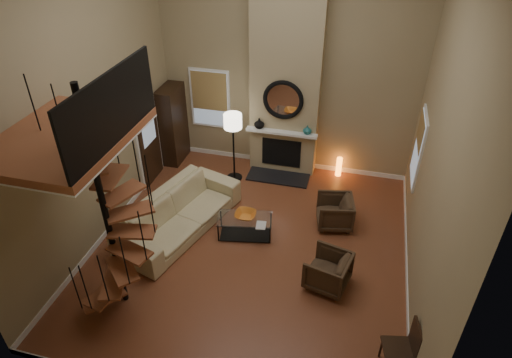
% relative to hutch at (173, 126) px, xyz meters
% --- Properties ---
extents(ground, '(6.00, 6.50, 0.01)m').
position_rel_hutch_xyz_m(ground, '(2.77, -2.82, -0.95)').
color(ground, brown).
rests_on(ground, ground).
extents(back_wall, '(6.00, 0.02, 5.50)m').
position_rel_hutch_xyz_m(back_wall, '(2.77, 0.43, 1.80)').
color(back_wall, '#9A8A63').
rests_on(back_wall, ground).
extents(front_wall, '(6.00, 0.02, 5.50)m').
position_rel_hutch_xyz_m(front_wall, '(2.77, -6.07, 1.80)').
color(front_wall, '#9A8A63').
rests_on(front_wall, ground).
extents(left_wall, '(0.02, 6.50, 5.50)m').
position_rel_hutch_xyz_m(left_wall, '(-0.23, -2.82, 1.80)').
color(left_wall, '#9A8A63').
rests_on(left_wall, ground).
extents(right_wall, '(0.02, 6.50, 5.50)m').
position_rel_hutch_xyz_m(right_wall, '(5.77, -2.82, 1.80)').
color(right_wall, '#9A8A63').
rests_on(right_wall, ground).
extents(baseboard_back, '(6.00, 0.02, 0.12)m').
position_rel_hutch_xyz_m(baseboard_back, '(2.77, 0.42, -0.89)').
color(baseboard_back, white).
rests_on(baseboard_back, ground).
extents(baseboard_left, '(0.02, 6.50, 0.12)m').
position_rel_hutch_xyz_m(baseboard_left, '(-0.22, -2.82, -0.89)').
color(baseboard_left, white).
rests_on(baseboard_left, ground).
extents(baseboard_right, '(0.02, 6.50, 0.12)m').
position_rel_hutch_xyz_m(baseboard_right, '(5.76, -2.82, -0.89)').
color(baseboard_right, white).
rests_on(baseboard_right, ground).
extents(chimney_breast, '(1.60, 0.38, 5.50)m').
position_rel_hutch_xyz_m(chimney_breast, '(2.77, 0.24, 1.80)').
color(chimney_breast, tan).
rests_on(chimney_breast, ground).
extents(hearth, '(1.50, 0.60, 0.04)m').
position_rel_hutch_xyz_m(hearth, '(2.77, -0.25, -0.93)').
color(hearth, black).
rests_on(hearth, ground).
extents(firebox, '(0.95, 0.02, 0.72)m').
position_rel_hutch_xyz_m(firebox, '(2.77, 0.04, -0.40)').
color(firebox, black).
rests_on(firebox, chimney_breast).
extents(mantel, '(1.70, 0.18, 0.06)m').
position_rel_hutch_xyz_m(mantel, '(2.77, -0.04, 0.20)').
color(mantel, white).
rests_on(mantel, chimney_breast).
extents(mirror_frame, '(0.94, 0.10, 0.94)m').
position_rel_hutch_xyz_m(mirror_frame, '(2.77, 0.02, 1.00)').
color(mirror_frame, black).
rests_on(mirror_frame, chimney_breast).
extents(mirror_disc, '(0.80, 0.01, 0.80)m').
position_rel_hutch_xyz_m(mirror_disc, '(2.77, 0.03, 1.00)').
color(mirror_disc, white).
rests_on(mirror_disc, chimney_breast).
extents(vase_left, '(0.24, 0.24, 0.25)m').
position_rel_hutch_xyz_m(vase_left, '(2.22, 0.00, 0.35)').
color(vase_left, black).
rests_on(vase_left, mantel).
extents(vase_right, '(0.20, 0.20, 0.21)m').
position_rel_hutch_xyz_m(vase_right, '(3.37, 0.00, 0.33)').
color(vase_right, '#1B5E60').
rests_on(vase_right, mantel).
extents(window_back, '(1.02, 0.06, 1.52)m').
position_rel_hutch_xyz_m(window_back, '(0.87, 0.41, 0.67)').
color(window_back, white).
rests_on(window_back, back_wall).
extents(window_right, '(0.06, 1.02, 1.52)m').
position_rel_hutch_xyz_m(window_right, '(5.75, -0.82, 0.68)').
color(window_right, white).
rests_on(window_right, right_wall).
extents(entry_door, '(0.10, 1.05, 2.16)m').
position_rel_hutch_xyz_m(entry_door, '(-0.18, -1.02, 0.10)').
color(entry_door, white).
rests_on(entry_door, ground).
extents(loft, '(1.70, 2.20, 1.09)m').
position_rel_hutch_xyz_m(loft, '(0.73, -4.62, 2.29)').
color(loft, '#9B5432').
rests_on(loft, left_wall).
extents(spiral_stair, '(1.47, 1.47, 4.06)m').
position_rel_hutch_xyz_m(spiral_stair, '(0.99, -4.61, 0.83)').
color(spiral_stair, black).
rests_on(spiral_stair, ground).
extents(hutch, '(0.43, 0.92, 2.05)m').
position_rel_hutch_xyz_m(hutch, '(0.00, 0.00, 0.00)').
color(hutch, black).
rests_on(hutch, ground).
extents(sofa, '(1.93, 3.11, 0.85)m').
position_rel_hutch_xyz_m(sofa, '(1.18, -2.57, -0.55)').
color(sofa, '#CBBD8D').
rests_on(sofa, ground).
extents(armchair_near, '(0.86, 0.84, 0.67)m').
position_rel_hutch_xyz_m(armchair_near, '(4.35, -1.68, -0.60)').
color(armchair_near, '#43301F').
rests_on(armchair_near, ground).
extents(armchair_far, '(0.88, 0.87, 0.67)m').
position_rel_hutch_xyz_m(armchair_far, '(4.41, -3.42, -0.60)').
color(armchair_far, '#43301F').
rests_on(armchair_far, ground).
extents(coffee_table, '(1.18, 0.74, 0.43)m').
position_rel_hutch_xyz_m(coffee_table, '(2.56, -2.49, -0.67)').
color(coffee_table, silver).
rests_on(coffee_table, ground).
extents(bowl, '(0.43, 0.43, 0.11)m').
position_rel_hutch_xyz_m(bowl, '(2.56, -2.44, -0.45)').
color(bowl, orange).
rests_on(bowl, coffee_table).
extents(book, '(0.22, 0.28, 0.03)m').
position_rel_hutch_xyz_m(book, '(2.91, -2.64, -0.49)').
color(book, gray).
rests_on(book, coffee_table).
extents(floor_lamp, '(0.42, 0.42, 1.73)m').
position_rel_hutch_xyz_m(floor_lamp, '(1.74, -0.51, 0.46)').
color(floor_lamp, black).
rests_on(floor_lamp, ground).
extents(accent_lamp, '(0.14, 0.14, 0.49)m').
position_rel_hutch_xyz_m(accent_lamp, '(4.18, 0.25, -0.70)').
color(accent_lamp, orange).
rests_on(accent_lamp, ground).
extents(side_chair, '(0.52, 0.51, 0.95)m').
position_rel_hutch_xyz_m(side_chair, '(5.63, -4.79, -0.42)').
color(side_chair, black).
rests_on(side_chair, ground).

